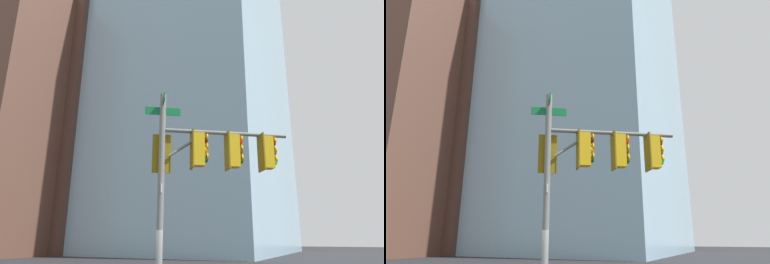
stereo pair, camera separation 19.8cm
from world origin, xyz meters
TOP-DOWN VIEW (x-y plane):
  - signal_pole_assembly at (1.23, -0.71)m, footprint 2.73×3.68m
  - building_brick_nearside at (41.28, 20.39)m, footprint 23.54×20.31m
  - building_brick_midblock at (28.95, 40.12)m, footprint 23.72×15.26m
  - building_glass_tower at (44.12, 20.86)m, footprint 32.47×31.26m
  - building_brick_farside at (37.01, 38.11)m, footprint 20.40×14.59m

SIDE VIEW (x-z plane):
  - signal_pole_assembly at x=1.23m, z-range 1.23..7.75m
  - building_brick_midblock at x=28.95m, z-range 0.00..39.68m
  - building_brick_farside at x=37.01m, z-range 0.00..48.82m
  - building_brick_nearside at x=41.28m, z-range 0.00..53.74m
  - building_glass_tower at x=44.12m, z-range 0.00..58.72m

